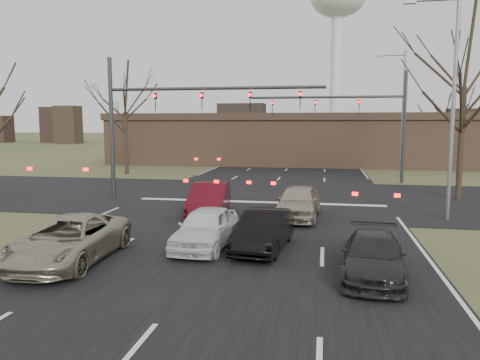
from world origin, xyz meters
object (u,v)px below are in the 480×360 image
object	(u,v)px
car_silver_suv	(69,240)
car_charcoal_sedan	(373,256)
mast_arm_near	(166,110)
car_silver_ahead	(298,202)
car_white_sedan	(206,228)
car_red_ahead	(209,200)
water_tower	(338,5)
streetlight_right_far	(401,107)
car_black_hatch	(264,230)
building	(311,139)
streetlight_right_near	(450,94)
mast_arm_far	(364,113)

from	to	relation	value
car_silver_suv	car_charcoal_sedan	xyz separation A→B (m)	(9.22, 0.23, -0.11)
mast_arm_near	car_silver_ahead	distance (m)	9.57
car_silver_suv	car_white_sedan	distance (m)	4.49
car_red_ahead	water_tower	bearing A→B (deg)	79.10
water_tower	streetlight_right_far	world-z (taller)	water_tower
car_black_hatch	car_charcoal_sedan	xyz separation A→B (m)	(3.42, -2.32, -0.07)
building	car_silver_suv	distance (m)	37.57
building	water_tower	size ratio (longest dim) A/B	0.95
building	streetlight_right_near	xyz separation A→B (m)	(6.82, -28.00, 2.92)
water_tower	mast_arm_near	size ratio (longest dim) A/B	3.67
water_tower	car_charcoal_sedan	bearing A→B (deg)	-90.52
mast_arm_near	streetlight_right_far	distance (m)	20.20
mast_arm_far	car_red_ahead	bearing A→B (deg)	-119.51
car_white_sedan	car_charcoal_sedan	size ratio (longest dim) A/B	1.00
car_charcoal_sedan	car_red_ahead	xyz separation A→B (m)	(-6.70, 7.70, 0.17)
water_tower	car_silver_ahead	distance (m)	116.29
building	streetlight_right_far	world-z (taller)	streetlight_right_far
building	mast_arm_far	xyz separation A→B (m)	(4.18, -15.00, 2.35)
building	streetlight_right_far	xyz separation A→B (m)	(7.32, -11.00, 2.92)
car_red_ahead	car_white_sedan	bearing A→B (deg)	-84.09
car_white_sedan	car_silver_ahead	xyz separation A→B (m)	(2.88, 5.62, 0.06)
water_tower	car_silver_ahead	bearing A→B (deg)	-91.88
car_silver_ahead	mast_arm_far	bearing A→B (deg)	77.46
building	car_silver_ahead	xyz separation A→B (m)	(0.36, -28.93, -1.89)
streetlight_right_far	water_tower	bearing A→B (deg)	92.05
mast_arm_far	car_black_hatch	world-z (taller)	mast_arm_far
water_tower	streetlight_right_near	xyz separation A→B (m)	(2.82, -110.00, -29.88)
water_tower	car_black_hatch	distance (m)	121.60
car_red_ahead	streetlight_right_near	bearing A→B (deg)	-1.22
streetlight_right_far	car_charcoal_sedan	world-z (taller)	streetlight_right_far
car_white_sedan	streetlight_right_far	bearing A→B (deg)	70.05
building	streetlight_right_far	size ratio (longest dim) A/B	4.24
streetlight_right_far	car_charcoal_sedan	size ratio (longest dim) A/B	2.40
car_red_ahead	mast_arm_far	bearing A→B (deg)	53.58
streetlight_right_near	car_red_ahead	size ratio (longest dim) A/B	2.14
car_white_sedan	car_silver_ahead	size ratio (longest dim) A/B	0.92
car_silver_ahead	car_white_sedan	bearing A→B (deg)	-114.30
building	car_black_hatch	size ratio (longest dim) A/B	10.34
streetlight_right_near	car_silver_ahead	world-z (taller)	streetlight_right_near
car_black_hatch	car_charcoal_sedan	distance (m)	4.13
building	mast_arm_near	size ratio (longest dim) A/B	3.50
building	car_red_ahead	world-z (taller)	building
building	car_red_ahead	bearing A→B (deg)	-97.40
mast_arm_near	car_silver_suv	size ratio (longest dim) A/B	2.35
building	mast_arm_far	world-z (taller)	mast_arm_far
car_silver_suv	car_white_sedan	bearing A→B (deg)	30.33
car_charcoal_sedan	mast_arm_far	bearing A→B (deg)	91.49
building	streetlight_right_near	size ratio (longest dim) A/B	4.24
water_tower	mast_arm_near	bearing A→B (deg)	-95.99
streetlight_right_near	streetlight_right_far	bearing A→B (deg)	88.32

